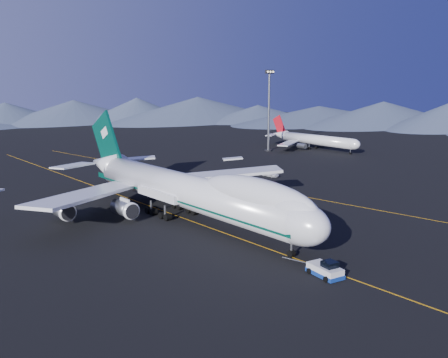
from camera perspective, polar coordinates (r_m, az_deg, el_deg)
ground at (r=95.72m, az=-4.14°, el=-4.68°), size 500.00×500.00×0.00m
taxiway_line_main at (r=95.72m, az=-4.14°, el=-4.68°), size 0.25×220.00×0.01m
taxiway_line_side at (r=121.97m, az=4.55°, el=-1.18°), size 28.08×198.09×0.01m
boeing_747 at (r=94.31m, az=-4.20°, el=-1.28°), size 59.62×72.43×19.37m
pushback_tug at (r=70.40m, az=11.46°, el=-10.27°), size 3.65×5.56×2.26m
second_jet at (r=194.24m, az=10.21°, el=4.44°), size 37.71×42.60×12.12m
service_van at (r=137.96m, az=5.35°, el=0.57°), size 2.57×5.17×1.41m
floodlight_mast at (r=186.41m, az=5.15°, el=7.81°), size 3.67×2.75×29.72m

